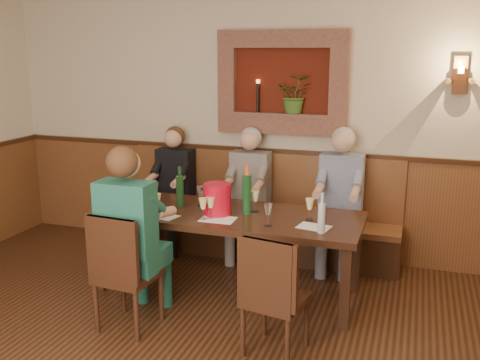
% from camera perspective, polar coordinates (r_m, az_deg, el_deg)
% --- Properties ---
extents(room_shell, '(6.04, 6.04, 2.82)m').
position_cam_1_polar(room_shell, '(2.95, -13.84, 7.78)').
color(room_shell, beige).
rests_on(room_shell, ground).
extents(wainscoting, '(6.02, 6.02, 1.15)m').
position_cam_1_polar(wainscoting, '(3.34, -12.54, -15.04)').
color(wainscoting, brown).
rests_on(wainscoting, ground).
extents(wall_niche, '(1.36, 0.30, 1.06)m').
position_cam_1_polar(wall_niche, '(5.60, 4.84, 9.84)').
color(wall_niche, '#4E160B').
rests_on(wall_niche, ground).
extents(wall_sconce, '(0.25, 0.20, 0.35)m').
position_cam_1_polar(wall_sconce, '(5.43, 22.39, 10.21)').
color(wall_sconce, brown).
rests_on(wall_sconce, ground).
extents(dining_table, '(2.40, 0.90, 0.75)m').
position_cam_1_polar(dining_table, '(4.84, -1.31, -4.36)').
color(dining_table, black).
rests_on(dining_table, ground).
extents(bench, '(3.00, 0.45, 1.11)m').
position_cam_1_polar(bench, '(5.80, 1.88, -4.90)').
color(bench, '#381E0F').
rests_on(bench, ground).
extents(chair_near_left, '(0.46, 0.46, 0.97)m').
position_cam_1_polar(chair_near_left, '(4.44, -11.91, -11.86)').
color(chair_near_left, black).
rests_on(chair_near_left, ground).
extents(chair_near_right, '(0.48, 0.48, 0.93)m').
position_cam_1_polar(chair_near_right, '(4.02, 3.68, -14.57)').
color(chair_near_right, black).
rests_on(chair_near_right, ground).
extents(person_bench_left, '(0.40, 0.49, 1.37)m').
position_cam_1_polar(person_bench_left, '(5.97, -7.17, -2.10)').
color(person_bench_left, black).
rests_on(person_bench_left, ground).
extents(person_bench_mid, '(0.41, 0.50, 1.40)m').
position_cam_1_polar(person_bench_mid, '(5.65, 0.85, -2.75)').
color(person_bench_mid, '#5F5A57').
rests_on(person_bench_mid, ground).
extents(person_bench_right, '(0.43, 0.53, 1.44)m').
position_cam_1_polar(person_bench_right, '(5.45, 10.49, -3.39)').
color(person_bench_right, navy).
rests_on(person_bench_right, ground).
extents(person_chair_front, '(0.44, 0.54, 1.48)m').
position_cam_1_polar(person_chair_front, '(4.41, -11.26, -7.31)').
color(person_chair_front, '#174452').
rests_on(person_chair_front, ground).
extents(spittoon_bucket, '(0.28, 0.28, 0.28)m').
position_cam_1_polar(spittoon_bucket, '(4.74, -2.43, -2.05)').
color(spittoon_bucket, red).
rests_on(spittoon_bucket, dining_table).
extents(wine_bottle_green_a, '(0.09, 0.09, 0.44)m').
position_cam_1_polar(wine_bottle_green_a, '(4.75, 0.74, -1.42)').
color(wine_bottle_green_a, '#19471E').
rests_on(wine_bottle_green_a, dining_table).
extents(wine_bottle_green_b, '(0.07, 0.07, 0.38)m').
position_cam_1_polar(wine_bottle_green_b, '(5.01, -6.42, -1.10)').
color(wine_bottle_green_b, '#19471E').
rests_on(wine_bottle_green_b, dining_table).
extents(water_bottle, '(0.07, 0.07, 0.33)m').
position_cam_1_polar(water_bottle, '(4.31, 8.69, -3.95)').
color(water_bottle, silver).
rests_on(water_bottle, dining_table).
extents(tasting_sheet_a, '(0.27, 0.20, 0.00)m').
position_cam_1_polar(tasting_sheet_a, '(5.09, -10.71, -2.80)').
color(tasting_sheet_a, white).
rests_on(tasting_sheet_a, dining_table).
extents(tasting_sheet_b, '(0.30, 0.22, 0.00)m').
position_cam_1_polar(tasting_sheet_b, '(4.64, -2.37, -4.20)').
color(tasting_sheet_b, white).
rests_on(tasting_sheet_b, dining_table).
extents(tasting_sheet_c, '(0.29, 0.23, 0.00)m').
position_cam_1_polar(tasting_sheet_c, '(4.48, 7.88, -4.98)').
color(tasting_sheet_c, white).
rests_on(tasting_sheet_c, dining_table).
extents(tasting_sheet_d, '(0.29, 0.24, 0.00)m').
position_cam_1_polar(tasting_sheet_d, '(4.77, -8.14, -3.84)').
color(tasting_sheet_d, white).
rests_on(tasting_sheet_d, dining_table).
extents(wine_glass_0, '(0.08, 0.08, 0.19)m').
position_cam_1_polar(wine_glass_0, '(4.80, -8.82, -2.58)').
color(wine_glass_0, '#FFF398').
rests_on(wine_glass_0, dining_table).
extents(wine_glass_1, '(0.08, 0.08, 0.19)m').
position_cam_1_polar(wine_glass_1, '(5.02, -4.22, -1.73)').
color(wine_glass_1, white).
rests_on(wine_glass_1, dining_table).
extents(wine_glass_2, '(0.08, 0.08, 0.19)m').
position_cam_1_polar(wine_glass_2, '(4.65, -3.14, -2.96)').
color(wine_glass_2, '#FFF398').
rests_on(wine_glass_2, dining_table).
extents(wine_glass_3, '(0.08, 0.08, 0.19)m').
position_cam_1_polar(wine_glass_3, '(5.01, -12.08, -2.01)').
color(wine_glass_3, '#FFF398').
rests_on(wine_glass_3, dining_table).
extents(wine_glass_4, '(0.08, 0.08, 0.19)m').
position_cam_1_polar(wine_glass_4, '(5.20, -9.03, -1.32)').
color(wine_glass_4, white).
rests_on(wine_glass_4, dining_table).
extents(wine_glass_5, '(0.08, 0.08, 0.19)m').
position_cam_1_polar(wine_glass_5, '(4.61, -3.95, -3.10)').
color(wine_glass_5, '#FFF398').
rests_on(wine_glass_5, dining_table).
extents(wine_glass_6, '(0.08, 0.08, 0.19)m').
position_cam_1_polar(wine_glass_6, '(4.44, 3.02, -3.73)').
color(wine_glass_6, white).
rests_on(wine_glass_6, dining_table).
extents(wine_glass_7, '(0.08, 0.08, 0.19)m').
position_cam_1_polar(wine_glass_7, '(4.41, 8.69, -4.02)').
color(wine_glass_7, white).
rests_on(wine_glass_7, dining_table).
extents(wine_glass_8, '(0.08, 0.08, 0.19)m').
position_cam_1_polar(wine_glass_8, '(4.83, 1.63, -2.29)').
color(wine_glass_8, '#FFF398').
rests_on(wine_glass_8, dining_table).
extents(wine_glass_9, '(0.08, 0.08, 0.19)m').
position_cam_1_polar(wine_glass_9, '(4.63, 7.43, -3.13)').
color(wine_glass_9, '#FFF398').
rests_on(wine_glass_9, dining_table).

